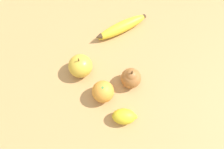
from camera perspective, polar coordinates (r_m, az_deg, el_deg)
The scene contains 6 objects.
ground_plane at distance 0.78m, azimuth -0.12°, elevation 3.53°, with size 3.00×3.00×0.00m, color tan.
banana at distance 0.84m, azimuth 2.41°, elevation 12.24°, with size 0.17×0.18×0.04m.
orange at distance 0.70m, azimuth -2.35°, elevation -4.48°, with size 0.07×0.07×0.07m.
pear at distance 0.72m, azimuth 4.99°, elevation -0.84°, with size 0.07×0.07×0.09m.
apple at distance 0.74m, azimuth -8.26°, elevation 2.24°, with size 0.08×0.08×0.09m.
lemon at distance 0.69m, azimuth 3.17°, elevation -10.89°, with size 0.08×0.07×0.05m.
Camera 1 is at (-0.10, 0.35, 0.69)m, focal length 35.00 mm.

